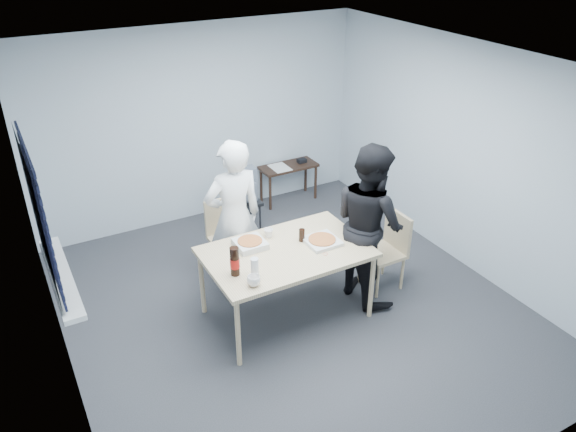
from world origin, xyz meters
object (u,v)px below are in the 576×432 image
side_table (289,170)px  mug_b (269,233)px  dining_table (286,255)px  mug_a (254,281)px  person_white (234,218)px  chair_far (226,231)px  backpack (244,186)px  stool (245,208)px  person_black (369,223)px  chair_right (389,245)px  soda_bottle (235,262)px

side_table → mug_b: bearing=-123.8°
dining_table → mug_a: bearing=-145.1°
side_table → person_white: bearing=-133.8°
dining_table → chair_far: bearing=100.0°
person_white → backpack: person_white is taller
mug_b → chair_far: bearing=101.8°
mug_b → dining_table: bearing=-84.3°
chair_far → side_table: bearing=39.5°
stool → mug_a: mug_a is taller
dining_table → person_black: 0.97m
dining_table → backpack: backpack is taller
mug_a → mug_b: (0.51, 0.70, -0.00)m
chair_right → side_table: chair_right is taller
mug_a → backpack: bearing=67.5°
chair_far → stool: bearing=49.7°
dining_table → stool: dining_table is taller
chair_far → person_black: size_ratio=0.50×
side_table → chair_right: bearing=-91.1°
chair_far → chair_right: bearing=-38.3°
dining_table → mug_b: size_ratio=16.23×
chair_far → soda_bottle: size_ratio=3.07×
mug_b → stool: bearing=75.8°
side_table → stool: bearing=-147.3°
person_white → side_table: 2.29m
person_white → side_table: (1.56, 1.63, -0.41)m
mug_b → backpack: bearing=75.7°
person_white → person_black: size_ratio=1.00×
chair_right → chair_far: bearing=141.7°
dining_table → chair_far: 1.13m
chair_far → mug_b: (0.16, -0.77, 0.32)m
person_black → side_table: bearing=-8.6°
person_white → stool: (0.56, 0.99, -0.48)m
chair_far → stool: 0.79m
person_black → soda_bottle: person_black is taller
chair_right → backpack: 2.00m
side_table → stool: side_table is taller
chair_right → person_black: 0.49m
chair_far → backpack: (0.51, 0.59, 0.22)m
chair_far → mug_a: 1.55m
soda_bottle → person_white: bearing=66.6°
mug_a → dining_table: bearing=34.9°
person_white → side_table: size_ratio=2.13×
chair_far → side_table: size_ratio=1.07×
chair_far → soda_bottle: (-0.42, -1.23, 0.42)m
dining_table → person_black: bearing=-4.7°
chair_far → chair_right: 1.86m
chair_right → mug_a: 1.86m
chair_right → mug_b: bearing=163.7°
dining_table → mug_a: mug_a is taller
backpack → soda_bottle: size_ratio=1.52×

